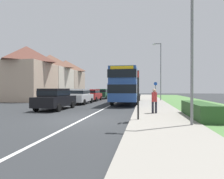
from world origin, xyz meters
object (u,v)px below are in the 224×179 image
at_px(parked_car_black, 55,98).
at_px(street_lamp_mid, 160,68).
at_px(parked_car_red, 92,94).
at_px(pedestrian_at_stop, 154,100).
at_px(cycle_route_sign, 156,91).
at_px(street_lamp_near, 189,38).
at_px(double_decker_bus, 127,85).
at_px(bus_stop_sign, 138,91).
at_px(parked_car_white, 80,96).
at_px(parked_car_dark_green, 103,93).

xyz_separation_m(parked_car_black, street_lamp_mid, (9.10, 11.80, 3.48)).
distance_m(parked_car_black, parked_car_red, 10.98).
height_order(pedestrian_at_stop, street_lamp_mid, street_lamp_mid).
xyz_separation_m(cycle_route_sign, street_lamp_near, (0.45, -16.15, 2.44)).
bearing_deg(double_decker_bus, cycle_route_sign, 44.30).
xyz_separation_m(parked_car_black, cycle_route_sign, (8.45, 10.61, 0.50)).
bearing_deg(bus_stop_sign, parked_car_black, 146.16).
bearing_deg(street_lamp_near, parked_car_white, 128.20).
xyz_separation_m(cycle_route_sign, street_lamp_mid, (0.65, 1.19, 2.98)).
height_order(parked_car_black, cycle_route_sign, cycle_route_sign).
bearing_deg(parked_car_white, double_decker_bus, 18.49).
xyz_separation_m(pedestrian_at_stop, cycle_route_sign, (0.82, 12.47, 0.45)).
distance_m(bus_stop_sign, street_lamp_near, 3.38).
height_order(pedestrian_at_stop, cycle_route_sign, cycle_route_sign).
relative_size(double_decker_bus, street_lamp_mid, 1.37).
distance_m(parked_car_black, street_lamp_mid, 15.30).
relative_size(bus_stop_sign, street_lamp_near, 0.39).
xyz_separation_m(parked_car_dark_green, street_lamp_mid, (8.87, -4.78, 3.52)).
distance_m(parked_car_white, street_lamp_near, 14.55).
xyz_separation_m(bus_stop_sign, street_lamp_mid, (2.41, 16.28, 2.87)).
distance_m(pedestrian_at_stop, street_lamp_mid, 14.16).
xyz_separation_m(parked_car_black, parked_car_white, (0.09, 5.66, -0.02)).
relative_size(parked_car_black, street_lamp_mid, 0.57).
distance_m(parked_car_dark_green, bus_stop_sign, 22.04).
distance_m(parked_car_red, cycle_route_sign, 8.44).
bearing_deg(double_decker_bus, street_lamp_near, -73.51).
relative_size(double_decker_bus, parked_car_red, 2.34).
distance_m(parked_car_white, street_lamp_mid, 11.45).
relative_size(parked_car_red, pedestrian_at_stop, 2.69).
height_order(double_decker_bus, pedestrian_at_stop, double_decker_bus).
height_order(parked_car_dark_green, bus_stop_sign, bus_stop_sign).
bearing_deg(bus_stop_sign, street_lamp_near, -25.48).
relative_size(double_decker_bus, bus_stop_sign, 4.05).
relative_size(parked_car_white, bus_stop_sign, 1.71).
xyz_separation_m(parked_car_white, cycle_route_sign, (8.36, 4.95, 0.52)).
distance_m(parked_car_black, cycle_route_sign, 13.57).
relative_size(parked_car_white, parked_car_red, 0.99).
height_order(parked_car_white, street_lamp_near, street_lamp_near).
bearing_deg(street_lamp_mid, cycle_route_sign, -118.71).
bearing_deg(parked_car_dark_green, street_lamp_near, -68.59).
xyz_separation_m(parked_car_white, street_lamp_near, (8.81, -11.20, 2.96)).
xyz_separation_m(double_decker_bus, parked_car_dark_green, (-4.86, 9.25, -1.25)).
distance_m(double_decker_bus, parked_car_red, 6.36).
xyz_separation_m(parked_car_black, parked_car_dark_green, (0.23, 16.58, -0.03)).
relative_size(double_decker_bus, street_lamp_near, 1.58).
bearing_deg(parked_car_black, cycle_route_sign, 51.48).
bearing_deg(parked_car_dark_green, double_decker_bus, -62.27).
xyz_separation_m(double_decker_bus, pedestrian_at_stop, (2.54, -9.19, -1.17)).
xyz_separation_m(double_decker_bus, street_lamp_mid, (4.01, 4.47, 2.27)).
bearing_deg(parked_car_black, bus_stop_sign, -33.84).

